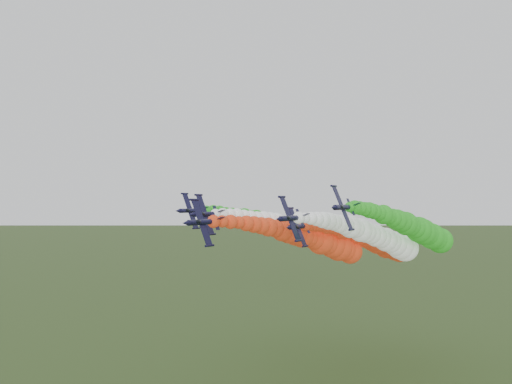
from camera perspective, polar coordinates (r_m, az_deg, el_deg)
jet_lead at (r=132.24m, az=7.01°, el=-5.55°), size 12.09×70.40×18.47m
jet_inner_left at (r=147.55m, az=6.02°, el=-4.70°), size 12.13×70.44×18.51m
jet_inner_right at (r=140.25m, az=13.95°, el=-5.12°), size 12.54×70.85×18.92m
jet_outer_left at (r=162.80m, az=3.85°, el=-4.27°), size 12.75×71.06×19.13m
jet_outer_right at (r=142.54m, az=17.95°, el=-4.11°), size 12.27×70.58×18.65m
jet_trail at (r=155.83m, az=13.58°, el=-5.59°), size 12.11×70.42×18.49m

